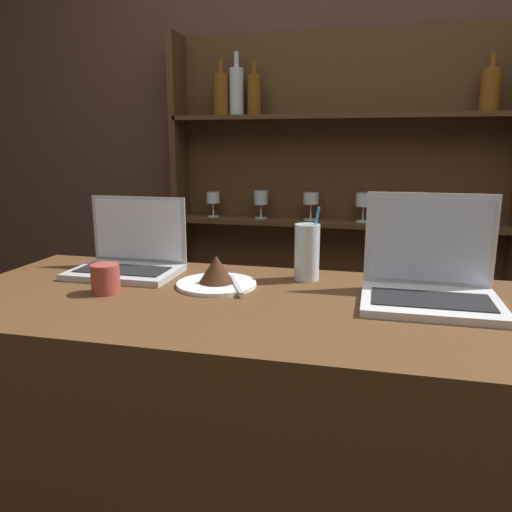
# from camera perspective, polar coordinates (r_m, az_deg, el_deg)

# --- Properties ---
(bar_counter) EXTENTS (1.77, 0.65, 1.01)m
(bar_counter) POSITION_cam_1_polar(r_m,az_deg,el_deg) (1.41, 5.07, -25.29)
(bar_counter) COLOR #4C3019
(bar_counter) RESTS_ON ground_plane
(back_wall) EXTENTS (7.00, 0.06, 2.70)m
(back_wall) POSITION_cam_1_polar(r_m,az_deg,el_deg) (2.38, 10.16, 11.86)
(back_wall) COLOR #4C3328
(back_wall) RESTS_ON ground_plane
(back_shelf) EXTENTS (1.52, 0.18, 1.86)m
(back_shelf) POSITION_cam_1_polar(r_m,az_deg,el_deg) (2.34, 9.05, 2.81)
(back_shelf) COLOR #472D19
(back_shelf) RESTS_ON ground_plane
(laptop_near) EXTENTS (0.30, 0.20, 0.21)m
(laptop_near) POSITION_cam_1_polar(r_m,az_deg,el_deg) (1.48, -14.22, -0.02)
(laptop_near) COLOR #ADADB2
(laptop_near) RESTS_ON bar_counter
(laptop_far) EXTENTS (0.31, 0.24, 0.25)m
(laptop_far) POSITION_cam_1_polar(r_m,az_deg,el_deg) (1.24, 19.27, -2.46)
(laptop_far) COLOR silver
(laptop_far) RESTS_ON bar_counter
(cake_plate) EXTENTS (0.21, 0.21, 0.08)m
(cake_plate) POSITION_cam_1_polar(r_m,az_deg,el_deg) (1.31, -4.52, -2.22)
(cake_plate) COLOR white
(cake_plate) RESTS_ON bar_counter
(water_glass) EXTENTS (0.07, 0.07, 0.20)m
(water_glass) POSITION_cam_1_polar(r_m,az_deg,el_deg) (1.36, 5.85, 0.45)
(water_glass) COLOR silver
(water_glass) RESTS_ON bar_counter
(coffee_cup) EXTENTS (0.07, 0.07, 0.07)m
(coffee_cup) POSITION_cam_1_polar(r_m,az_deg,el_deg) (1.29, -16.82, -2.51)
(coffee_cup) COLOR #993D33
(coffee_cup) RESTS_ON bar_counter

